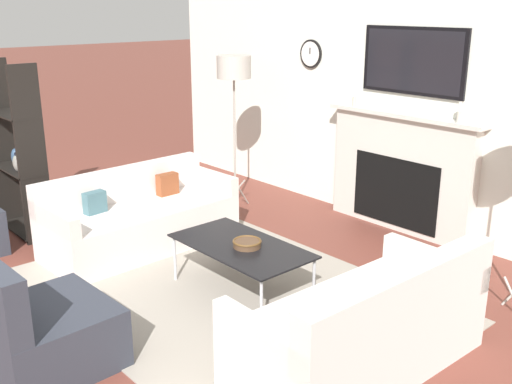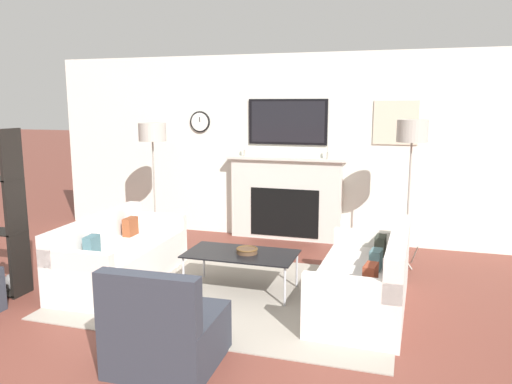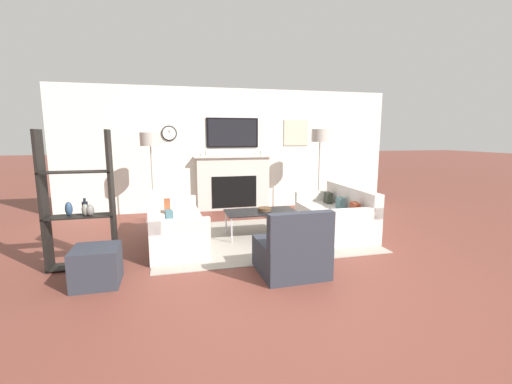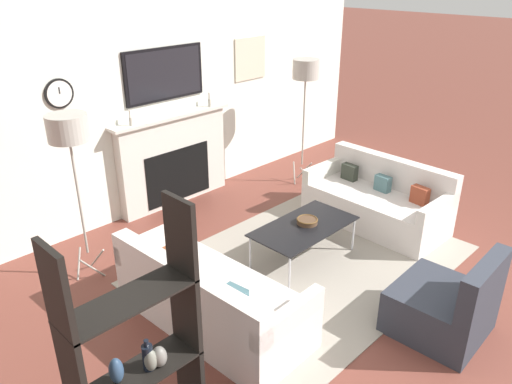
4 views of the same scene
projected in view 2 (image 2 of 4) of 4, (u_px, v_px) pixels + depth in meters
fireplace_wall at (288, 157)px, 7.32m from camera, size 7.51×0.28×2.70m
area_rug at (234, 293)px, 5.29m from camera, size 3.36×2.39×0.01m
couch_left at (120, 258)px, 5.64m from camera, size 0.85×1.85×0.73m
couch_right at (367, 282)px, 4.84m from camera, size 0.86×1.73×0.79m
armchair at (165, 333)px, 3.79m from camera, size 0.79×0.79×0.82m
coffee_table at (241, 255)px, 5.29m from camera, size 1.17×0.63×0.43m
decorative_bowl at (247, 250)px, 5.28m from camera, size 0.23×0.23×0.06m
floor_lamp_left at (152, 134)px, 6.93m from camera, size 0.38×0.38×1.73m
floor_lamp_right at (412, 134)px, 5.92m from camera, size 0.36×0.36×1.81m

